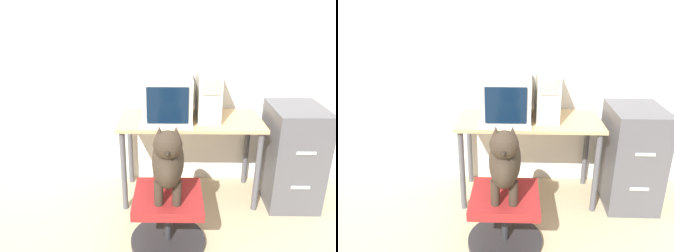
% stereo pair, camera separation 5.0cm
% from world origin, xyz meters
% --- Properties ---
extents(ground_plane, '(12.00, 12.00, 0.00)m').
position_xyz_m(ground_plane, '(0.00, 0.00, 0.00)').
color(ground_plane, tan).
extents(wall_back, '(8.00, 0.05, 2.60)m').
position_xyz_m(wall_back, '(0.00, 0.62, 1.30)').
color(wall_back, silver).
rests_on(wall_back, ground_plane).
extents(desk, '(1.24, 0.55, 0.77)m').
position_xyz_m(desk, '(0.00, 0.28, 0.65)').
color(desk, tan).
rests_on(desk, ground_plane).
extents(crt_monitor, '(0.40, 0.48, 0.38)m').
position_xyz_m(crt_monitor, '(-0.20, 0.29, 0.96)').
color(crt_monitor, '#B7B2A8').
rests_on(crt_monitor, desk).
extents(pc_tower, '(0.19, 0.42, 0.45)m').
position_xyz_m(pc_tower, '(0.15, 0.31, 1.00)').
color(pc_tower, beige).
rests_on(pc_tower, desk).
extents(keyboard, '(0.43, 0.15, 0.03)m').
position_xyz_m(keyboard, '(-0.21, 0.09, 0.78)').
color(keyboard, silver).
rests_on(keyboard, desk).
extents(computer_mouse, '(0.07, 0.04, 0.03)m').
position_xyz_m(computer_mouse, '(0.09, 0.12, 0.79)').
color(computer_mouse, beige).
rests_on(computer_mouse, desk).
extents(office_chair, '(0.57, 0.57, 0.43)m').
position_xyz_m(office_chair, '(-0.19, -0.39, 0.23)').
color(office_chair, '#262628').
rests_on(office_chair, ground_plane).
extents(dog, '(0.22, 0.57, 0.57)m').
position_xyz_m(dog, '(-0.19, -0.39, 0.73)').
color(dog, '#33281E').
rests_on(dog, office_chair).
extents(filing_cabinet, '(0.44, 0.56, 0.90)m').
position_xyz_m(filing_cabinet, '(0.90, 0.22, 0.45)').
color(filing_cabinet, '#4C4C51').
rests_on(filing_cabinet, ground_plane).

